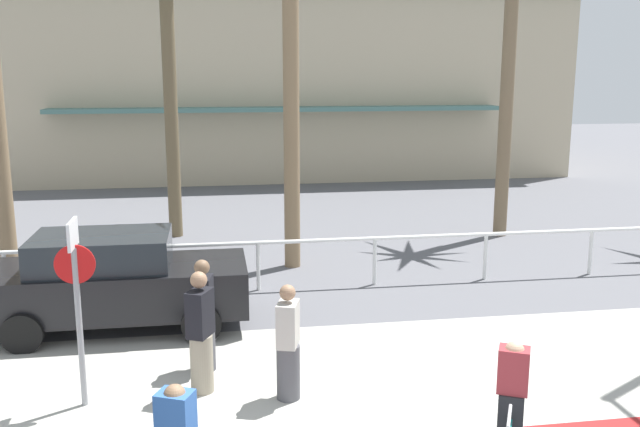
# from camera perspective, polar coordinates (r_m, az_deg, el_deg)

# --- Properties ---
(ground_plane) EXTENTS (80.00, 80.00, 0.00)m
(ground_plane) POSITION_cam_1_polar(r_m,az_deg,el_deg) (15.84, -5.46, -4.63)
(ground_plane) COLOR #5B5B60
(sidewalk_strip) EXTENTS (44.00, 4.00, 0.02)m
(sidewalk_strip) POSITION_cam_1_polar(r_m,az_deg,el_deg) (10.41, -3.38, -13.47)
(sidewalk_strip) COLOR #ADAAA0
(sidewalk_strip) RESTS_ON ground
(building_backdrop) EXTENTS (25.28, 12.99, 7.98)m
(building_backdrop) POSITION_cam_1_polar(r_m,az_deg,el_deg) (33.08, -4.44, 10.87)
(building_backdrop) COLOR #BCAD8E
(building_backdrop) RESTS_ON ground
(rail_fence) EXTENTS (19.66, 0.08, 1.04)m
(rail_fence) POSITION_cam_1_polar(r_m,az_deg,el_deg) (14.17, -5.14, -3.04)
(rail_fence) COLOR white
(rail_fence) RESTS_ON ground
(stop_sign_bike_lane) EXTENTS (0.52, 0.56, 2.56)m
(stop_sign_bike_lane) POSITION_cam_1_polar(r_m,az_deg,el_deg) (9.57, -19.41, -5.71)
(stop_sign_bike_lane) COLOR gray
(stop_sign_bike_lane) RESTS_ON ground
(palm_tree_3) EXTENTS (3.53, 2.73, 7.03)m
(palm_tree_3) POSITION_cam_1_polar(r_m,az_deg,el_deg) (18.89, -12.43, 14.22)
(palm_tree_3) COLOR brown
(palm_tree_3) RESTS_ON ground
(palm_tree_5) EXTENTS (2.90, 3.23, 7.71)m
(palm_tree_5) POSITION_cam_1_polar(r_m,az_deg,el_deg) (19.27, 15.37, 15.56)
(palm_tree_5) COLOR #756047
(palm_tree_5) RESTS_ON ground
(car_black_1) EXTENTS (4.40, 2.02, 1.69)m
(car_black_1) POSITION_cam_1_polar(r_m,az_deg,el_deg) (12.56, -16.51, -5.29)
(car_black_1) COLOR black
(car_black_1) RESTS_ON ground
(cyclist_teal_1) EXTENTS (0.88, 1.65, 1.50)m
(cyclist_teal_1) POSITION_cam_1_polar(r_m,az_deg,el_deg) (8.40, 15.46, -15.16)
(cyclist_teal_1) COLOR black
(cyclist_teal_1) RESTS_ON ground
(pedestrian_0) EXTENTS (0.43, 0.47, 1.76)m
(pedestrian_0) POSITION_cam_1_polar(r_m,az_deg,el_deg) (9.84, -9.78, -10.01)
(pedestrian_0) COLOR gray
(pedestrian_0) RESTS_ON ground
(pedestrian_1) EXTENTS (0.40, 0.46, 1.64)m
(pedestrian_1) POSITION_cam_1_polar(r_m,az_deg,el_deg) (9.54, -2.65, -10.97)
(pedestrian_1) COLOR #4C4C51
(pedestrian_1) RESTS_ON ground
(pedestrian_2) EXTENTS (0.37, 0.44, 1.73)m
(pedestrian_2) POSITION_cam_1_polar(r_m,az_deg,el_deg) (10.53, -9.55, -8.65)
(pedestrian_2) COLOR #4C4C51
(pedestrian_2) RESTS_ON ground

